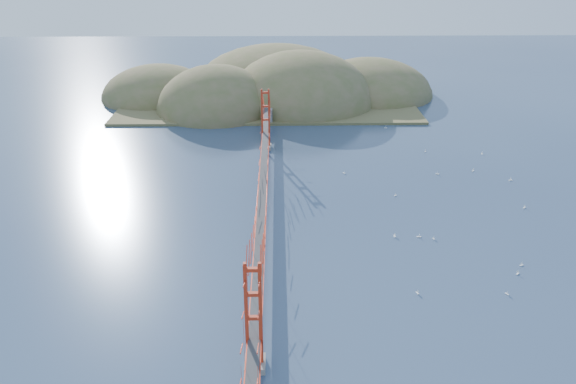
{
  "coord_description": "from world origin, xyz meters",
  "views": [
    {
      "loc": [
        2.41,
        -71.87,
        37.88
      ],
      "look_at": [
        3.69,
        0.0,
        4.6
      ],
      "focal_mm": 35.0,
      "sensor_mm": 36.0,
      "label": 1
    }
  ],
  "objects_px": {
    "sailboat_0": "(395,236)",
    "sailboat_2": "(419,236)",
    "bridge": "(262,176)",
    "sailboat_1": "(434,238)"
  },
  "relations": [
    {
      "from": "bridge",
      "to": "sailboat_2",
      "type": "relative_size",
      "value": 139.51
    },
    {
      "from": "bridge",
      "to": "sailboat_2",
      "type": "xyz_separation_m",
      "value": [
        21.57,
        -5.33,
        -6.86
      ]
    },
    {
      "from": "bridge",
      "to": "sailboat_1",
      "type": "height_order",
      "value": "bridge"
    },
    {
      "from": "sailboat_0",
      "to": "sailboat_2",
      "type": "xyz_separation_m",
      "value": [
        3.31,
        -0.27,
        0.0
      ]
    },
    {
      "from": "sailboat_0",
      "to": "sailboat_2",
      "type": "relative_size",
      "value": 0.99
    },
    {
      "from": "bridge",
      "to": "sailboat_1",
      "type": "distance_m",
      "value": 25.11
    },
    {
      "from": "bridge",
      "to": "sailboat_0",
      "type": "relative_size",
      "value": 141.56
    },
    {
      "from": "bridge",
      "to": "sailboat_1",
      "type": "relative_size",
      "value": 165.4
    },
    {
      "from": "bridge",
      "to": "sailboat_2",
      "type": "distance_m",
      "value": 23.25
    },
    {
      "from": "sailboat_2",
      "to": "sailboat_1",
      "type": "height_order",
      "value": "sailboat_2"
    }
  ]
}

